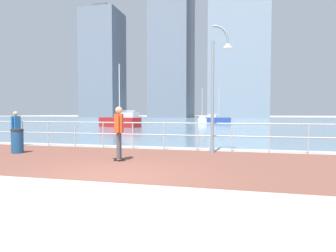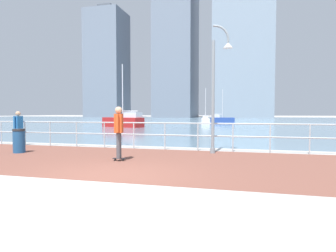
# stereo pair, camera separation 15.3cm
# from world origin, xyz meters

# --- Properties ---
(ground) EXTENTS (220.00, 220.00, 0.00)m
(ground) POSITION_xyz_m (0.00, 40.00, 0.00)
(ground) COLOR #ADAAA5
(brick_paving) EXTENTS (28.00, 5.80, 0.01)m
(brick_paving) POSITION_xyz_m (0.00, 2.37, 0.00)
(brick_paving) COLOR brown
(brick_paving) RESTS_ON ground
(harbor_water) EXTENTS (180.00, 88.00, 0.00)m
(harbor_water) POSITION_xyz_m (0.00, 50.27, 0.00)
(harbor_water) COLOR slate
(harbor_water) RESTS_ON ground
(waterfront_railing) EXTENTS (25.25, 0.06, 1.15)m
(waterfront_railing) POSITION_xyz_m (0.00, 5.27, 0.79)
(waterfront_railing) COLOR #B2BCC1
(waterfront_railing) RESTS_ON ground
(lamppost) EXTENTS (0.82, 0.36, 4.87)m
(lamppost) POSITION_xyz_m (2.24, 4.66, 2.69)
(lamppost) COLOR gray
(lamppost) RESTS_ON ground
(skateboarder) EXTENTS (0.41, 0.56, 1.75)m
(skateboarder) POSITION_xyz_m (-0.70, 2.17, 1.06)
(skateboarder) COLOR black
(skateboarder) RESTS_ON ground
(bystander) EXTENTS (0.26, 0.55, 1.62)m
(bystander) POSITION_xyz_m (-7.06, 4.92, 0.95)
(bystander) COLOR #4C4C51
(bystander) RESTS_ON ground
(trash_bin) EXTENTS (0.46, 0.46, 0.93)m
(trash_bin) POSITION_xyz_m (-5.23, 2.92, 0.47)
(trash_bin) COLOR navy
(trash_bin) RESTS_ON ground
(sailboat_blue) EXTENTS (1.54, 3.59, 4.88)m
(sailboat_blue) POSITION_xyz_m (-1.63, 32.55, 0.47)
(sailboat_blue) COLOR white
(sailboat_blue) RESTS_ON ground
(sailboat_red) EXTENTS (3.78, 1.44, 5.19)m
(sailboat_red) POSITION_xyz_m (0.10, 39.05, 0.50)
(sailboat_red) COLOR #284799
(sailboat_red) RESTS_ON ground
(sailboat_navy) EXTENTS (5.04, 3.02, 6.77)m
(sailboat_navy) POSITION_xyz_m (-9.18, 22.34, 0.65)
(sailboat_navy) COLOR #B21E1E
(sailboat_navy) RESTS_ON ground
(tower_concrete) EXTENTS (16.92, 12.70, 45.67)m
(tower_concrete) POSITION_xyz_m (3.24, 81.46, 22.00)
(tower_concrete) COLOR #8493A3
(tower_concrete) RESTS_ON ground
(tower_slate) EXTENTS (12.52, 17.77, 48.34)m
(tower_slate) POSITION_xyz_m (-18.29, 88.37, 23.33)
(tower_slate) COLOR slate
(tower_slate) RESTS_ON ground
(tower_brick) EXTENTS (12.25, 11.98, 37.86)m
(tower_brick) POSITION_xyz_m (-41.80, 84.26, 18.10)
(tower_brick) COLOR slate
(tower_brick) RESTS_ON ground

